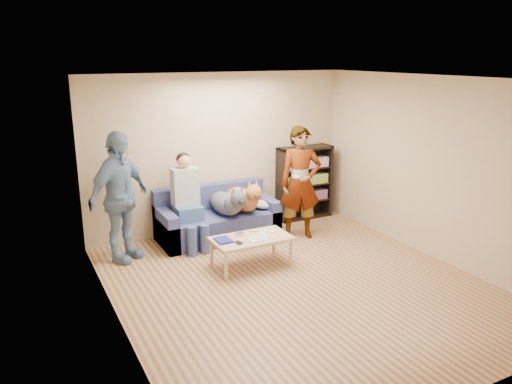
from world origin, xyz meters
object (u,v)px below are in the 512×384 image
person_seated (188,197)px  person_standing_right (300,183)px  dog_tan (244,198)px  notebook_blue (223,240)px  bookshelf (304,181)px  dog_gray (228,203)px  camera_silver (240,234)px  sofa (217,221)px  person_standing_left (119,197)px  coffee_table (251,240)px

person_seated → person_standing_right: bearing=-14.9°
dog_tan → person_seated: bearing=179.0°
notebook_blue → bookshelf: bearing=33.2°
dog_gray → person_standing_right: bearing=-18.6°
camera_silver → bookshelf: bearing=35.5°
person_seated → dog_gray: 0.65m
camera_silver → dog_tan: (0.54, 1.00, 0.19)m
dog_gray → sofa: bearing=115.1°
sofa → person_seated: person_seated is taller
person_standing_left → sofa: person_standing_left is taller
notebook_blue → dog_gray: (0.51, 1.00, 0.19)m
sofa → dog_tan: (0.41, -0.14, 0.35)m
camera_silver → sofa: size_ratio=0.06×
person_seated → coffee_table: person_seated is taller
person_seated → bookshelf: person_seated is taller
notebook_blue → dog_tan: size_ratio=0.22×
notebook_blue → camera_silver: (0.28, 0.07, 0.01)m
person_seated → dog_tan: size_ratio=1.26×
sofa → dog_tan: bearing=-19.2°
dog_gray → notebook_blue: bearing=-117.1°
camera_silver → sofa: sofa is taller
camera_silver → dog_gray: 0.97m
dog_tan → bookshelf: bearing=15.2°
camera_silver → coffee_table: camera_silver is taller
sofa → coffee_table: 1.27m
person_standing_right → person_standing_left: 2.79m
camera_silver → dog_tan: size_ratio=0.09×
notebook_blue → dog_tan: 1.36m
person_standing_left → person_seated: 1.05m
dog_tan → coffee_table: bearing=-110.7°
person_standing_right → sofa: person_standing_right is taller
person_standing_right → camera_silver: size_ratio=16.39×
person_standing_left → notebook_blue: 1.60m
person_seated → dog_tan: 0.95m
sofa → coffee_table: (-0.01, -1.26, 0.09)m
coffee_table → notebook_blue: bearing=172.9°
person_standing_left → coffee_table: person_standing_left is taller
notebook_blue → coffee_table: bearing=-7.1°
notebook_blue → camera_silver: 0.29m
notebook_blue → dog_tan: bearing=52.4°
person_standing_left → dog_tan: size_ratio=1.61×
dog_gray → coffee_table: dog_gray is taller
camera_silver → person_seated: size_ratio=0.07×
person_standing_right → coffee_table: 1.49m
camera_silver → dog_gray: bearing=76.0°
person_standing_left → dog_tan: (1.97, 0.08, -0.30)m
person_seated → dog_gray: size_ratio=1.19×
dog_tan → coffee_table: (-0.42, -1.12, -0.26)m
camera_silver → person_seated: (-0.39, 1.02, 0.33)m
camera_silver → bookshelf: 2.38m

